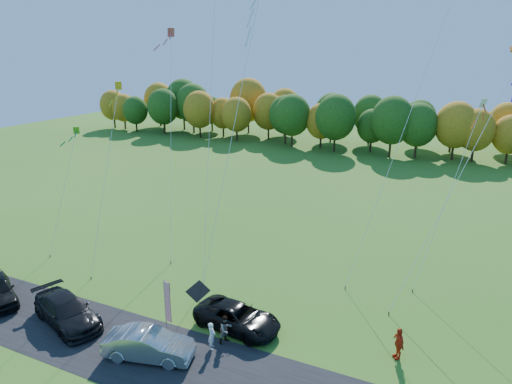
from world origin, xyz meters
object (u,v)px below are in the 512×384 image
at_px(silver_sedan, 149,345).
at_px(feather_flag, 167,301).
at_px(black_suv, 237,317).
at_px(person_east, 398,343).

relative_size(silver_sedan, feather_flag, 1.42).
distance_m(black_suv, person_east, 9.42).
height_order(person_east, feather_flag, feather_flag).
relative_size(black_suv, silver_sedan, 1.10).
bearing_deg(person_east, silver_sedan, -98.38).
xyz_separation_m(black_suv, person_east, (9.34, 1.23, 0.17)).
relative_size(silver_sedan, person_east, 2.68).
xyz_separation_m(black_suv, silver_sedan, (-3.14, -4.57, 0.06)).
height_order(black_suv, person_east, person_east).
distance_m(silver_sedan, feather_flag, 2.73).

